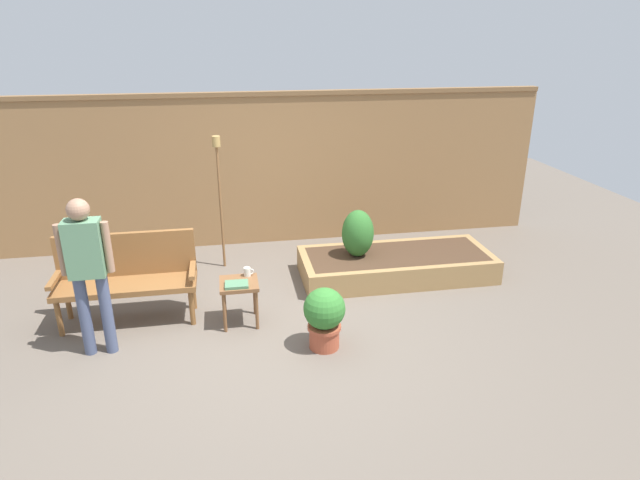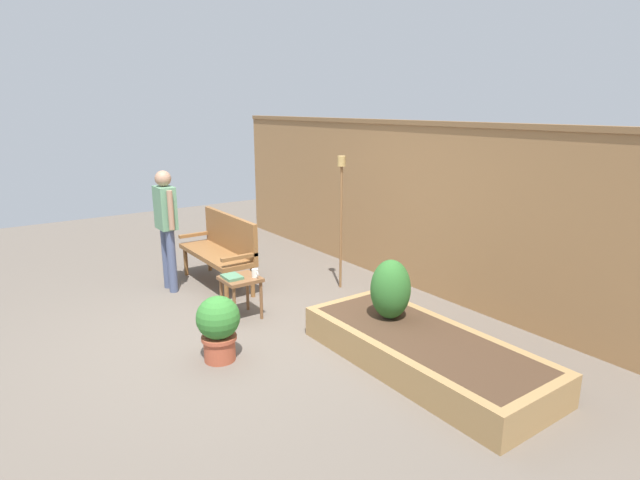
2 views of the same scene
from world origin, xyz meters
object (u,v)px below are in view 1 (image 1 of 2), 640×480
Objects in this scene: side_table at (239,289)px; shrub_near_bench at (358,233)px; garden_bench at (127,272)px; potted_boxwood at (324,315)px; book_on_table at (237,284)px; tiki_torch at (219,180)px; person_by_bench at (87,264)px; cup_on_table at (248,272)px.

shrub_near_bench is (1.49, 0.88, 0.20)m from side_table.
garden_bench is 2.42× the size of shrub_near_bench.
potted_boxwood is at bearing -114.89° from shrub_near_bench.
tiki_torch is (-0.13, 1.62, 0.69)m from book_on_table.
garden_bench is at bearing 153.81° from potted_boxwood.
shrub_near_bench reaches higher than book_on_table.
person_by_bench is (-1.34, -0.24, 0.44)m from book_on_table.
book_on_table is at bearing -20.20° from garden_bench.
book_on_table is (-0.12, -0.22, -0.03)m from cup_on_table.
tiki_torch is at bearing 158.36° from shrub_near_bench.
side_table is 0.81× the size of shrub_near_bench.
side_table is 0.76× the size of potted_boxwood.
person_by_bench is at bearing -166.23° from side_table.
cup_on_table is at bearing -79.79° from tiki_torch.
book_on_table is 0.99m from potted_boxwood.
side_table is at bearing 75.83° from book_on_table.
cup_on_table is 1.58m from shrub_near_bench.
garden_bench reaches higher than cup_on_table.
garden_bench reaches higher than potted_boxwood.
shrub_near_bench is 0.34× the size of tiki_torch.
garden_bench is 12.93× the size of cup_on_table.
tiki_torch is (1.01, 1.20, 0.64)m from garden_bench.
person_by_bench is (-1.46, -0.47, 0.41)m from cup_on_table.
person_by_bench is (-0.20, -0.66, 0.39)m from garden_bench.
garden_bench is at bearing 171.26° from cup_on_table.
garden_bench is 0.79m from person_by_bench.
tiki_torch is at bearing 95.63° from book_on_table.
side_table is at bearing -126.49° from cup_on_table.
potted_boxwood is at bearing -38.61° from side_table.
side_table is 0.21m from cup_on_table.
tiki_torch is 1.11× the size of person_by_bench.
book_on_table is 0.15× the size of person_by_bench.
person_by_bench is at bearing -162.22° from cup_on_table.
cup_on_table is 1.59m from person_by_bench.
book_on_table reaches higher than side_table.
tiki_torch is at bearing 95.64° from side_table.
book_on_table is 0.14× the size of tiki_torch.
cup_on_table is at bearing 132.02° from potted_boxwood.
side_table is at bearing -149.53° from shrub_near_bench.
garden_bench is 0.92× the size of person_by_bench.
person_by_bench is at bearing -168.48° from book_on_table.
tiki_torch reaches higher than shrub_near_bench.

